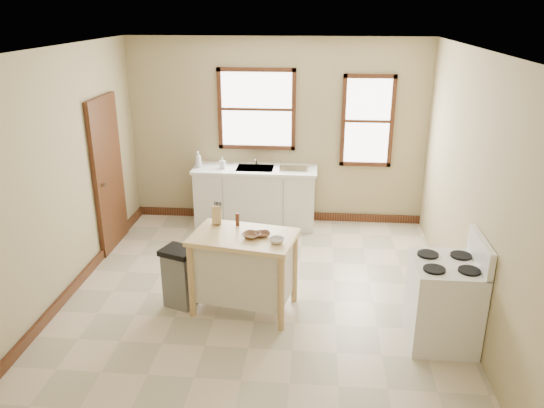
{
  "coord_description": "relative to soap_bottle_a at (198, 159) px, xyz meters",
  "views": [
    {
      "loc": [
        0.63,
        -5.38,
        3.21
      ],
      "look_at": [
        0.12,
        0.4,
        1.03
      ],
      "focal_mm": 35.0,
      "sensor_mm": 36.0,
      "label": 1
    }
  ],
  "objects": [
    {
      "name": "floor",
      "position": [
        1.15,
        -2.15,
        -1.04
      ],
      "size": [
        5.0,
        5.0,
        0.0
      ],
      "primitive_type": "plane",
      "color": "#AFA68B",
      "rests_on": "ground"
    },
    {
      "name": "ceiling",
      "position": [
        1.15,
        -2.15,
        1.76
      ],
      "size": [
        5.0,
        5.0,
        0.0
      ],
      "primitive_type": "plane",
      "rotation": [
        3.14,
        0.0,
        0.0
      ],
      "color": "white",
      "rests_on": "ground"
    },
    {
      "name": "wall_back",
      "position": [
        1.15,
        0.35,
        0.36
      ],
      "size": [
        4.5,
        0.04,
        2.8
      ],
      "primitive_type": "cube",
      "color": "tan",
      "rests_on": "ground"
    },
    {
      "name": "wall_left",
      "position": [
        -1.1,
        -2.15,
        0.36
      ],
      "size": [
        0.04,
        5.0,
        2.8
      ],
      "primitive_type": "cube",
      "color": "tan",
      "rests_on": "ground"
    },
    {
      "name": "wall_right",
      "position": [
        3.4,
        -2.15,
        0.36
      ],
      "size": [
        0.04,
        5.0,
        2.8
      ],
      "primitive_type": "cube",
      "color": "tan",
      "rests_on": "ground"
    },
    {
      "name": "window_main",
      "position": [
        0.85,
        0.33,
        0.71
      ],
      "size": [
        1.17,
        0.06,
        1.22
      ],
      "primitive_type": null,
      "color": "#34140E",
      "rests_on": "wall_back"
    },
    {
      "name": "window_side",
      "position": [
        2.5,
        0.33,
        0.56
      ],
      "size": [
        0.77,
        0.06,
        1.37
      ],
      "primitive_type": null,
      "color": "#34140E",
      "rests_on": "wall_back"
    },
    {
      "name": "door_left",
      "position": [
        -1.06,
        -0.85,
        0.01
      ],
      "size": [
        0.06,
        0.9,
        2.1
      ],
      "primitive_type": "cube",
      "color": "#34140E",
      "rests_on": "ground"
    },
    {
      "name": "baseboard_back",
      "position": [
        1.15,
        0.32,
        -0.98
      ],
      "size": [
        4.5,
        0.04,
        0.12
      ],
      "primitive_type": "cube",
      "color": "#34140E",
      "rests_on": "ground"
    },
    {
      "name": "baseboard_left",
      "position": [
        -1.07,
        -2.15,
        -0.98
      ],
      "size": [
        0.04,
        5.0,
        0.12
      ],
      "primitive_type": "cube",
      "color": "#34140E",
      "rests_on": "ground"
    },
    {
      "name": "sink_counter",
      "position": [
        0.85,
        0.05,
        -0.58
      ],
      "size": [
        1.86,
        0.62,
        0.92
      ],
      "primitive_type": null,
      "color": "silver",
      "rests_on": "ground"
    },
    {
      "name": "faucet",
      "position": [
        0.85,
        0.23,
        -0.01
      ],
      "size": [
        0.03,
        0.03,
        0.22
      ],
      "primitive_type": "cylinder",
      "color": "silver",
      "rests_on": "sink_counter"
    },
    {
      "name": "soap_bottle_a",
      "position": [
        0.0,
        0.0,
        0.0
      ],
      "size": [
        0.12,
        0.12,
        0.25
      ],
      "primitive_type": "imported",
      "rotation": [
        0.0,
        0.0,
        -0.25
      ],
      "color": "#B2B2B2",
      "rests_on": "sink_counter"
    },
    {
      "name": "soap_bottle_b",
      "position": [
        0.37,
        -0.02,
        -0.04
      ],
      "size": [
        0.08,
        0.08,
        0.17
      ],
      "primitive_type": "imported",
      "rotation": [
        0.0,
        0.0,
        0.01
      ],
      "color": "#B2B2B2",
      "rests_on": "sink_counter"
    },
    {
      "name": "dish_rack",
      "position": [
        1.43,
        0.02,
        -0.07
      ],
      "size": [
        0.49,
        0.41,
        0.11
      ],
      "primitive_type": null,
      "rotation": [
        0.0,
        0.0,
        0.22
      ],
      "color": "silver",
      "rests_on": "sink_counter"
    },
    {
      "name": "kitchen_island",
      "position": [
        1.01,
        -2.38,
        -0.59
      ],
      "size": [
        1.21,
        0.89,
        0.9
      ],
      "primitive_type": null,
      "rotation": [
        0.0,
        0.0,
        -0.18
      ],
      "color": "#EAD28A",
      "rests_on": "ground"
    },
    {
      "name": "knife_block",
      "position": [
        0.67,
        -2.1,
        -0.04
      ],
      "size": [
        0.11,
        0.11,
        0.2
      ],
      "primitive_type": null,
      "rotation": [
        0.0,
        0.0,
        0.14
      ],
      "color": "tan",
      "rests_on": "kitchen_island"
    },
    {
      "name": "pepper_grinder",
      "position": [
        0.91,
        -2.13,
        -0.07
      ],
      "size": [
        0.05,
        0.05,
        0.15
      ],
      "primitive_type": "cylinder",
      "rotation": [
        0.0,
        0.0,
        0.25
      ],
      "color": "#482013",
      "rests_on": "kitchen_island"
    },
    {
      "name": "bowl_a",
      "position": [
        1.1,
        -2.44,
        -0.12
      ],
      "size": [
        0.26,
        0.26,
        0.05
      ],
      "primitive_type": "imported",
      "rotation": [
        0.0,
        0.0,
        -0.45
      ],
      "color": "brown",
      "rests_on": "kitchen_island"
    },
    {
      "name": "bowl_b",
      "position": [
        1.22,
        -2.39,
        -0.12
      ],
      "size": [
        0.2,
        0.2,
        0.04
      ],
      "primitive_type": "imported",
      "rotation": [
        0.0,
        0.0,
        0.27
      ],
      "color": "brown",
      "rests_on": "kitchen_island"
    },
    {
      "name": "bowl_c",
      "position": [
        1.39,
        -2.55,
        -0.12
      ],
      "size": [
        0.21,
        0.21,
        0.05
      ],
      "primitive_type": "imported",
      "rotation": [
        0.0,
        0.0,
        -0.47
      ],
      "color": "silver",
      "rests_on": "kitchen_island"
    },
    {
      "name": "trash_bin",
      "position": [
        0.28,
        -2.37,
        -0.69
      ],
      "size": [
        0.44,
        0.41,
        0.7
      ],
      "primitive_type": null,
      "rotation": [
        0.0,
        0.0,
        -0.36
      ],
      "color": "slate",
      "rests_on": "ground"
    },
    {
      "name": "gas_stove",
      "position": [
        3.07,
        -2.81,
        -0.47
      ],
      "size": [
        0.7,
        0.71,
        1.14
      ],
      "primitive_type": null,
      "color": "white",
      "rests_on": "ground"
    }
  ]
}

